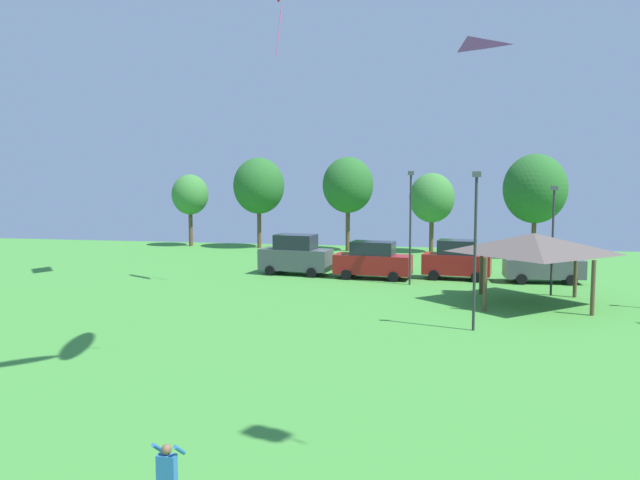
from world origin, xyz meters
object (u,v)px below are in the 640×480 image
parked_car_second_from_left (373,260)px  treeline_tree_1 (259,186)px  light_post_1 (410,221)px  treeline_tree_3 (432,198)px  person_standing_near_foreground (167,477)px  parked_car_leftmost (296,255)px  parked_car_rightmost_in_row (544,265)px  treeline_tree_0 (190,195)px  kite_flying_0 (467,53)px  parked_car_third_from_left (457,260)px  light_post_0 (553,234)px  treeline_tree_2 (348,185)px  treeline_tree_4 (535,189)px  light_post_2 (475,242)px  park_pavilion (534,243)px

parked_car_second_from_left → treeline_tree_1: 20.08m
light_post_1 → treeline_tree_3: (0.67, 16.79, 0.77)m
person_standing_near_foreground → parked_car_leftmost: bearing=91.7°
treeline_tree_3 → parked_car_rightmost_in_row: bearing=-63.5°
parked_car_second_from_left → treeline_tree_0: (-18.45, 15.72, 3.47)m
kite_flying_0 → parked_car_third_from_left: bearing=94.9°
treeline_tree_1 → light_post_0: bearing=-41.2°
person_standing_near_foreground → parked_car_leftmost: (-4.87, 31.03, 0.41)m
person_standing_near_foreground → treeline_tree_2: 45.30m
parked_car_leftmost → light_post_1: light_post_1 is taller
kite_flying_0 → treeline_tree_3: 20.05m
treeline_tree_4 → parked_car_third_from_left: bearing=-115.4°
parked_car_leftmost → parked_car_third_from_left: 10.29m
parked_car_second_from_left → light_post_0: size_ratio=0.83×
light_post_0 → kite_flying_0: bearing=169.8°
kite_flying_0 → treeline_tree_3: (-2.38, 17.94, -8.63)m
parked_car_third_from_left → light_post_2: (0.69, -13.83, 2.54)m
parked_car_rightmost_in_row → treeline_tree_4: 13.49m
parked_car_second_from_left → treeline_tree_3: bearing=83.8°
treeline_tree_2 → treeline_tree_4: treeline_tree_4 is taller
light_post_0 → parked_car_leftmost: bearing=163.2°
parked_car_third_from_left → treeline_tree_4: (5.92, 12.48, 4.17)m
kite_flying_0 → parked_car_leftmost: kite_flying_0 is taller
parked_car_second_from_left → light_post_1: 4.01m
park_pavilion → treeline_tree_2: treeline_tree_2 is taller
treeline_tree_2 → light_post_1: bearing=-69.0°
treeline_tree_3 → person_standing_near_foreground: bearing=-94.3°
parked_car_leftmost → treeline_tree_0: (-13.31, 14.94, 3.35)m
parked_car_rightmost_in_row → treeline_tree_1: size_ratio=0.60×
treeline_tree_0 → treeline_tree_3: 21.55m
light_post_1 → treeline_tree_3: bearing=87.7°
parked_car_second_from_left → kite_flying_0: bearing=-23.3°
parked_car_leftmost → park_pavilion: park_pavilion is taller
treeline_tree_0 → treeline_tree_1: size_ratio=0.81×
kite_flying_0 → parked_car_third_from_left: kite_flying_0 is taller
light_post_0 → treeline_tree_0: size_ratio=0.92×
parked_car_third_from_left → treeline_tree_1: size_ratio=0.54×
kite_flying_0 → treeline_tree_2: bearing=118.0°
parked_car_rightmost_in_row → treeline_tree_0: 32.72m
treeline_tree_3 → parked_car_second_from_left: bearing=-101.7°
treeline_tree_3 → light_post_2: bearing=-84.4°
park_pavilion → treeline_tree_4: bearing=83.7°
person_standing_near_foreground → park_pavilion: 25.52m
parked_car_leftmost → treeline_tree_3: bearing=67.2°
kite_flying_0 → treeline_tree_2: size_ratio=0.40×
parked_car_second_from_left → person_standing_near_foreground: bearing=-85.0°
kite_flying_0 → parked_car_third_from_left: (-0.32, 3.78, -11.96)m
parked_car_leftmost → treeline_tree_4: (16.21, 12.48, 4.09)m
kite_flying_0 → light_post_2: (0.36, -10.04, -9.42)m
treeline_tree_2 → treeline_tree_4: size_ratio=0.98×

